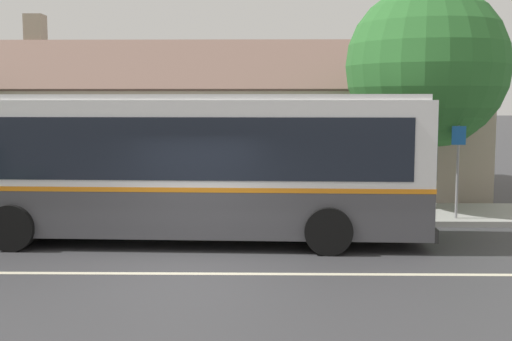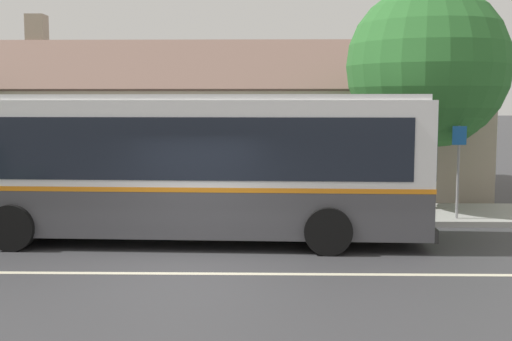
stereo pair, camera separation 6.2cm
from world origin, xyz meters
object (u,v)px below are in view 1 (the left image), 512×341
object	(u,v)px
bench_down_street	(130,199)
bus_stop_sign	(458,161)
transit_bus	(170,163)
street_tree_primary	(429,73)

from	to	relation	value
bench_down_street	bus_stop_sign	world-z (taller)	bus_stop_sign
transit_bus	street_tree_primary	world-z (taller)	street_tree_primary
bus_stop_sign	street_tree_primary	bearing A→B (deg)	104.69
transit_bus	street_tree_primary	size ratio (longest dim) A/B	1.81
bench_down_street	transit_bus	bearing A→B (deg)	-59.54
bus_stop_sign	bench_down_street	bearing A→B (deg)	177.35
transit_bus	bus_stop_sign	distance (m)	7.42
transit_bus	street_tree_primary	bearing A→B (deg)	28.53
transit_bus	bench_down_street	bearing A→B (deg)	120.46
street_tree_primary	bus_stop_sign	bearing A→B (deg)	-75.31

